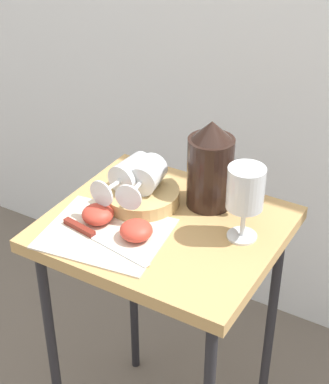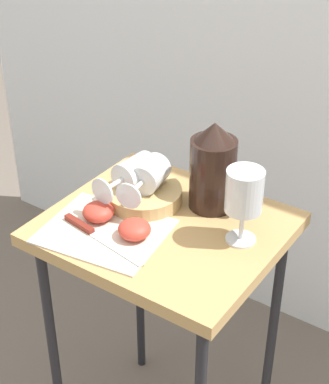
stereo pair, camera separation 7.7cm
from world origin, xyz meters
name	(u,v)px [view 1 (the left image)]	position (x,y,z in m)	size (l,w,h in m)	color
table	(164,255)	(0.00, 0.00, 0.63)	(0.49, 0.43, 0.72)	tan
linen_napkin	(106,233)	(-0.09, -0.10, 0.72)	(0.25, 0.21, 0.00)	beige
basket_tray	(141,196)	(-0.09, 0.04, 0.74)	(0.17, 0.17, 0.04)	tan
pitcher	(211,172)	(0.05, 0.12, 0.81)	(0.16, 0.10, 0.21)	black
wine_glass_upright	(245,192)	(0.17, 0.04, 0.83)	(0.08, 0.08, 0.17)	silver
wine_glass_tipped_near	(146,176)	(-0.08, 0.05, 0.79)	(0.09, 0.15, 0.07)	silver
wine_glass_tipped_far	(131,174)	(-0.11, 0.04, 0.79)	(0.08, 0.16, 0.07)	silver
apple_half_left	(98,214)	(-0.12, -0.07, 0.74)	(0.07, 0.07, 0.04)	#CC3D2D
apple_half_right	(136,230)	(-0.02, -0.08, 0.74)	(0.07, 0.07, 0.04)	#CC3D2D
knife	(93,235)	(-0.10, -0.12, 0.73)	(0.23, 0.05, 0.01)	silver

